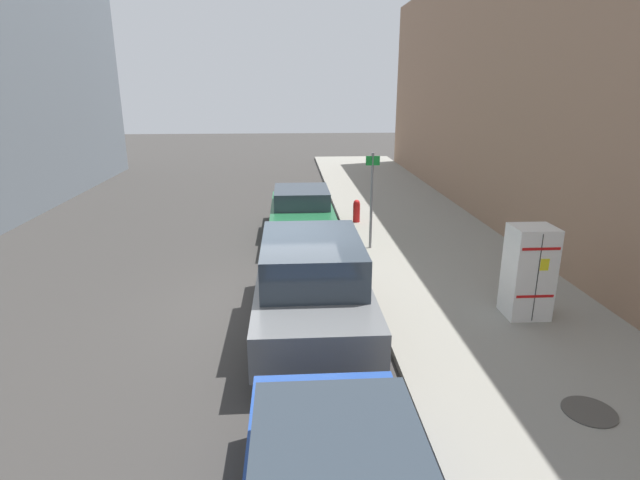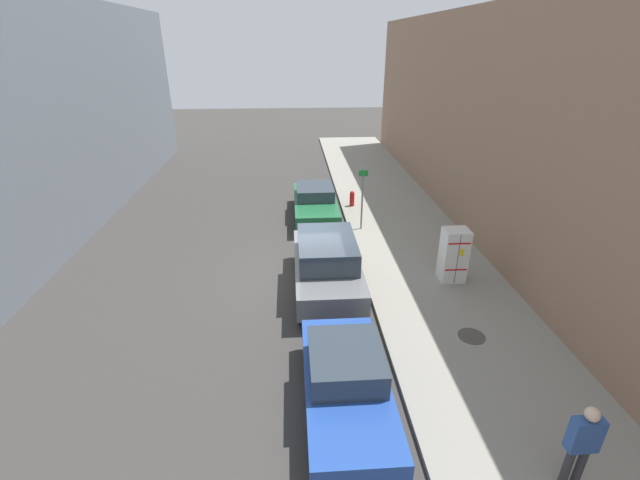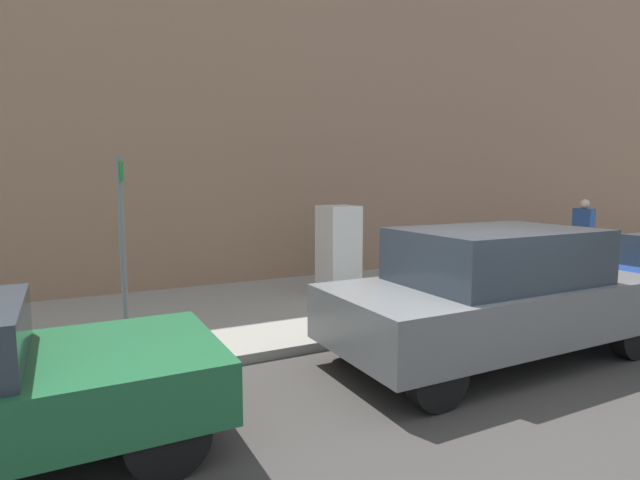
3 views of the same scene
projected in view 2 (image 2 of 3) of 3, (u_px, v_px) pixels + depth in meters
name	position (u px, v px, depth m)	size (l,w,h in m)	color
ground_plane	(306.00, 276.00, 14.32)	(80.00, 80.00, 0.00)	#383533
sidewalk_slab	(429.00, 270.00, 14.55)	(4.54, 44.00, 0.13)	gray
building_facade_near	(549.00, 148.00, 13.01)	(2.06, 39.60, 8.37)	#937056
discarded_refrigerator	(454.00, 255.00, 13.54)	(0.78, 0.68, 1.75)	white
manhole_cover	(472.00, 336.00, 11.19)	(0.70, 0.70, 0.02)	#47443F
street_sign_post	(362.00, 196.00, 17.05)	(0.36, 0.07, 2.55)	slate
fire_hydrant	(352.00, 198.00, 19.94)	(0.22, 0.22, 0.73)	red
pedestrian_walking_far	(582.00, 442.00, 7.03)	(0.51, 0.24, 1.76)	#333338
parked_sedan_green	(315.00, 202.00, 18.88)	(1.82, 4.62, 1.39)	#1E6038
parked_suv_gray	(327.00, 263.00, 13.24)	(1.97, 4.56, 1.75)	slate
parked_hatchback_blue	(346.00, 382.00, 8.89)	(1.72, 4.15, 1.42)	#23479E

